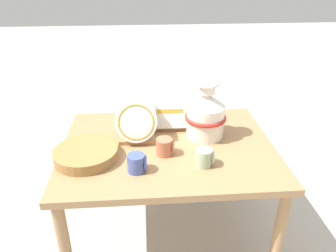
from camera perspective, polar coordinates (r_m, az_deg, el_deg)
name	(u,v)px	position (r m, az deg, el deg)	size (l,w,h in m)	color
ground_plane	(168,231)	(2.12, 0.00, -17.85)	(14.00, 14.00, 0.00)	#B2ADA3
display_table	(168,156)	(1.77, 0.00, -5.28)	(1.11, 0.86, 0.62)	#9E754C
ceramic_vase	(206,114)	(1.77, 6.58, 2.11)	(0.23, 0.23, 0.32)	white
dish_rack_round_plates	(136,122)	(1.74, -5.54, 0.62)	(0.22, 0.19, 0.24)	tan
dish_rack_square_plates	(168,112)	(1.89, -0.05, 2.41)	(0.19, 0.18, 0.21)	tan
wicker_charger_stack	(86,154)	(1.65, -14.09, -4.73)	(0.31, 0.31, 0.05)	olive
mug_cobalt_glaze	(137,163)	(1.51, -5.39, -6.45)	(0.09, 0.08, 0.09)	#42569E
mug_sage_glaze	(204,157)	(1.56, 6.37, -5.44)	(0.09, 0.08, 0.09)	#9EB28E
mug_terracotta_glaze	(165,147)	(1.63, -0.51, -3.62)	(0.09, 0.08, 0.09)	#B76647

